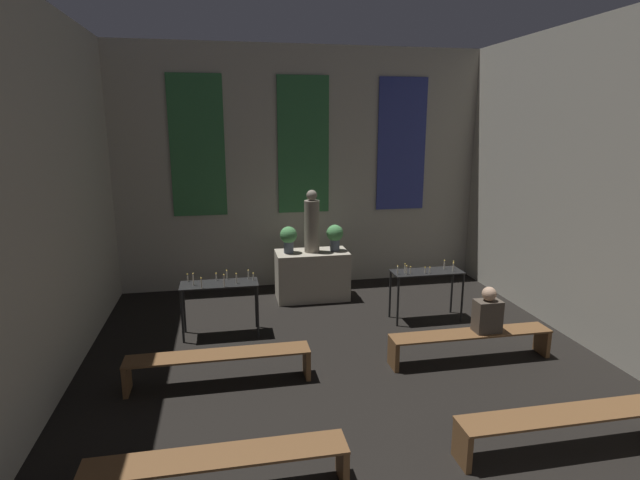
% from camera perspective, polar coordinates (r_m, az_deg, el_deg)
% --- Properties ---
extents(wall_back, '(7.53, 0.16, 4.76)m').
position_cam_1_polar(wall_back, '(10.13, -1.96, 8.22)').
color(wall_back, '#B2AD9E').
rests_on(wall_back, ground_plane).
extents(wall_left, '(0.12, 9.62, 4.76)m').
position_cam_1_polar(wall_left, '(5.71, -32.66, 2.06)').
color(wall_left, '#B2AD9E').
rests_on(wall_left, ground_plane).
extents(altar, '(1.36, 0.70, 0.92)m').
position_cam_1_polar(altar, '(9.52, -0.92, -4.02)').
color(altar, '#ADA38E').
rests_on(altar, ground_plane).
extents(statue, '(0.28, 0.28, 1.17)m').
position_cam_1_polar(statue, '(9.28, -0.94, 1.88)').
color(statue, gray).
rests_on(statue, altar).
extents(flower_vase_left, '(0.32, 0.32, 0.50)m').
position_cam_1_polar(flower_vase_left, '(9.26, -3.62, 0.31)').
color(flower_vase_left, '#4C5666').
rests_on(flower_vase_left, altar).
extents(flower_vase_right, '(0.32, 0.32, 0.50)m').
position_cam_1_polar(flower_vase_right, '(9.41, 1.71, 0.54)').
color(flower_vase_right, '#4C5666').
rests_on(flower_vase_right, altar).
extents(candle_rack_left, '(1.20, 0.46, 1.06)m').
position_cam_1_polar(candle_rack_left, '(7.96, -11.40, -5.71)').
color(candle_rack_left, black).
rests_on(candle_rack_left, ground_plane).
extents(candle_rack_right, '(1.20, 0.46, 1.03)m').
position_cam_1_polar(candle_rack_right, '(8.61, 12.09, -4.30)').
color(candle_rack_right, black).
rests_on(candle_rack_right, ground_plane).
extents(pew_second_left, '(2.32, 0.36, 0.42)m').
position_cam_1_polar(pew_second_left, '(4.93, -11.55, -23.93)').
color(pew_second_left, brown).
rests_on(pew_second_left, ground_plane).
extents(pew_second_right, '(2.32, 0.36, 0.42)m').
position_cam_1_polar(pew_second_right, '(5.94, 26.34, -18.15)').
color(pew_second_right, brown).
rests_on(pew_second_right, ground_plane).
extents(pew_back_left, '(2.32, 0.36, 0.42)m').
position_cam_1_polar(pew_back_left, '(6.67, -11.45, -13.40)').
color(pew_back_left, brown).
rests_on(pew_back_left, ground_plane).
extents(pew_back_right, '(2.32, 0.36, 0.42)m').
position_cam_1_polar(pew_back_right, '(7.45, 16.82, -10.80)').
color(pew_back_right, brown).
rests_on(pew_back_right, ground_plane).
extents(person_seated, '(0.36, 0.24, 0.65)m').
position_cam_1_polar(person_seated, '(7.41, 18.61, -7.85)').
color(person_seated, '#4C4238').
rests_on(person_seated, pew_back_right).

